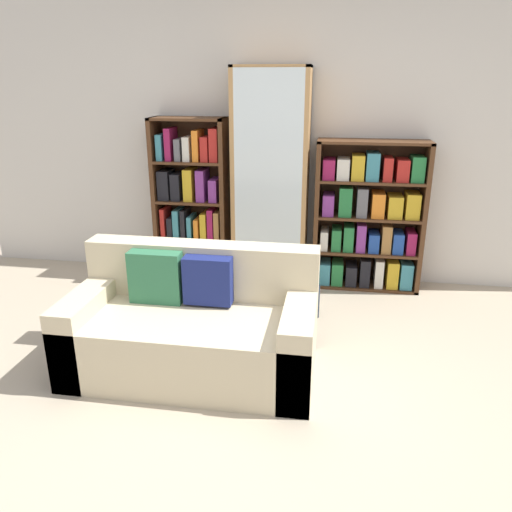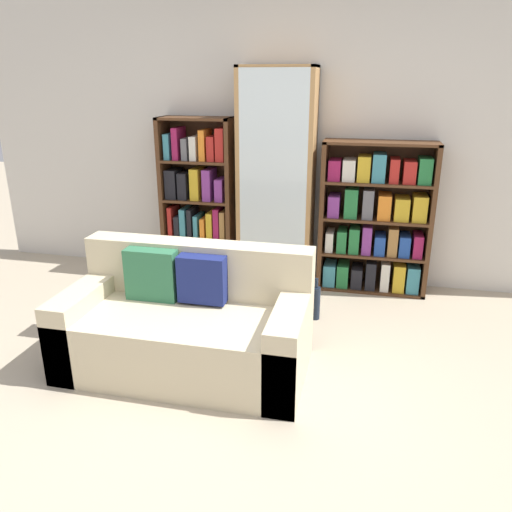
% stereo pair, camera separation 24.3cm
% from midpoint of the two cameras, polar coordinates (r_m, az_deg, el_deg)
% --- Properties ---
extents(ground_plane, '(16.00, 16.00, 0.00)m').
position_cam_midpoint_polar(ground_plane, '(3.09, -4.85, -17.99)').
color(ground_plane, tan).
extents(wall_back, '(6.25, 0.06, 2.70)m').
position_cam_midpoint_polar(wall_back, '(4.80, 1.59, 13.27)').
color(wall_back, beige).
rests_on(wall_back, ground).
extents(couch, '(1.62, 0.82, 0.81)m').
position_cam_midpoint_polar(couch, '(3.43, -9.20, -8.19)').
color(couch, beige).
rests_on(couch, ground).
extents(bookshelf_left, '(0.70, 0.32, 1.55)m').
position_cam_midpoint_polar(bookshelf_left, '(4.89, -8.75, 5.91)').
color(bookshelf_left, '#4C2D19').
rests_on(bookshelf_left, ground).
extents(display_cabinet, '(0.69, 0.36, 1.99)m').
position_cam_midpoint_polar(display_cabinet, '(4.65, 0.17, 8.64)').
color(display_cabinet, '#AD7F4C').
rests_on(display_cabinet, ground).
extents(bookshelf_right, '(0.99, 0.32, 1.37)m').
position_cam_midpoint_polar(bookshelf_right, '(4.69, 11.36, 4.06)').
color(bookshelf_right, '#4C2D19').
rests_on(bookshelf_right, ground).
extents(wine_bottle, '(0.08, 0.08, 0.36)m').
position_cam_midpoint_polar(wine_bottle, '(4.15, 5.10, -5.13)').
color(wine_bottle, '#192333').
rests_on(wine_bottle, ground).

